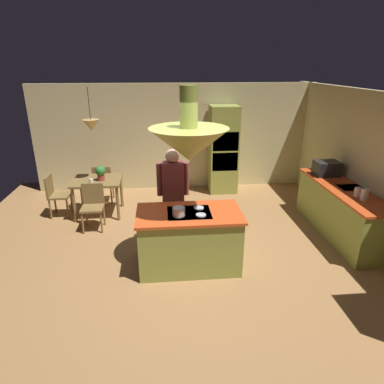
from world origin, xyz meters
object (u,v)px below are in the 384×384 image
Objects in this scene: oven_tower at (223,150)px; chair_facing_island at (93,203)px; person_at_island at (173,191)px; chair_at_corner at (55,193)px; cup_on_table at (91,181)px; kitchen_island at (189,239)px; canister_sugar at (358,192)px; potted_plant_on_table at (101,172)px; cooking_pot_on_cooktop at (179,212)px; microwave_on_counter at (327,168)px; canister_flour at (364,195)px; dining_table at (98,185)px; chair_by_back_wall at (103,181)px.

oven_tower is 2.38× the size of chair_facing_island.
person_at_island is 2.78m from chair_at_corner.
cup_on_table is (-0.08, 0.43, 0.30)m from chair_facing_island.
kitchen_island is at bearing -46.81° from cup_on_table.
potted_plant_on_table is at bearing 159.51° from canister_sugar.
person_at_island is at bearing -43.72° from potted_plant_on_table.
person_at_island reaches higher than cooking_pot_on_cooktop.
cup_on_table is at bearing 175.26° from microwave_on_counter.
person_at_island reaches higher than kitchen_island.
kitchen_island is at bearing -129.33° from chair_at_corner.
oven_tower is 3.50m from canister_flour.
microwave_on_counter reaches higher than cup_on_table.
cup_on_table is (-2.88, -1.35, -0.23)m from oven_tower.
canister_sugar is at bearing -107.59° from chair_at_corner.
chair_at_corner is 5.46m from microwave_on_counter.
oven_tower is 2.14× the size of dining_table.
cooking_pot_on_cooktop is (-1.26, -3.37, -0.05)m from oven_tower.
chair_facing_island is 0.73m from potted_plant_on_table.
cup_on_table is (-0.17, -0.15, -0.12)m from potted_plant_on_table.
dining_table is 4.93m from canister_flour.
microwave_on_counter is at bearing -6.89° from potted_plant_on_table.
dining_table is 0.65m from chair_facing_island.
cooking_pot_on_cooktop is (-3.00, -1.64, -0.06)m from microwave_on_counter.
person_at_island reaches higher than cup_on_table.
canister_sugar is (4.45, -1.66, 0.05)m from potted_plant_on_table.
chair_facing_island is (-1.70, 1.47, 0.04)m from kitchen_island.
microwave_on_counter reaches higher than chair_facing_island.
person_at_island is 3.09m from canister_flour.
person_at_island reaches higher than chair_facing_island.
kitchen_island is at bearing -172.24° from canister_sugar.
person_at_island reaches higher than dining_table.
cup_on_table is at bearing 100.37° from chair_facing_island.
microwave_on_counter is (0.00, 1.30, 0.05)m from canister_flour.
potted_plant_on_table is (0.09, -0.68, 0.42)m from chair_by_back_wall.
chair_facing_island is at bearing 153.10° from person_at_island.
canister_flour is (2.84, 0.21, 0.54)m from kitchen_island.
person_at_island reaches higher than chair_at_corner.
kitchen_island is 8.31× the size of canister_flour.
person_at_island is 0.84m from cooking_pot_on_cooktop.
chair_facing_island is at bearing -90.00° from dining_table.
oven_tower reaches higher than canister_flour.
oven_tower is at bearing 23.80° from potted_plant_on_table.
chair_facing_island is 1.00× the size of chair_at_corner.
canister_sugar reaches higher than dining_table.
chair_at_corner is (-3.66, -1.14, -0.53)m from oven_tower.
kitchen_island reaches higher than dining_table.
canister_flour is (4.54, -2.53, 0.50)m from chair_by_back_wall.
oven_tower is at bearing 135.14° from microwave_on_counter.
oven_tower is at bearing 71.26° from kitchen_island.
cooking_pot_on_cooktop is (-0.16, -0.13, 0.53)m from kitchen_island.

